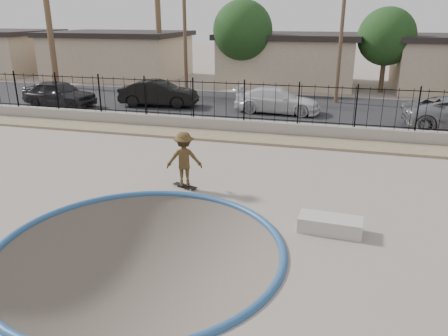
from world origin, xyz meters
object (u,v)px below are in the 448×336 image
object	(u,v)px
skateboard	(185,186)
skater	(184,162)
car_a	(59,93)
concrete_ledge	(330,225)
car_c	(277,100)
car_b	(159,93)

from	to	relation	value
skateboard	skater	bearing A→B (deg)	0.00
car_a	concrete_ledge	bearing A→B (deg)	-121.21
skater	car_c	distance (m)	12.06
skater	skateboard	world-z (taller)	skater
car_a	car_b	size ratio (longest dim) A/B	0.97
skater	car_c	bearing A→B (deg)	-112.32
concrete_ledge	car_c	bearing A→B (deg)	104.06
skater	car_a	size ratio (longest dim) A/B	0.39
car_c	skateboard	bearing A→B (deg)	177.37
concrete_ledge	car_b	xyz separation A→B (m)	(-10.67, 13.88, 0.60)
skateboard	concrete_ledge	xyz separation A→B (m)	(4.66, -1.88, 0.14)
car_a	car_b	bearing A→B (deg)	-68.97
car_b	car_c	world-z (taller)	car_b
concrete_ledge	car_a	xyz separation A→B (m)	(-16.45, 12.28, 0.61)
skateboard	car_a	bearing A→B (deg)	157.83
skateboard	car_b	size ratio (longest dim) A/B	0.19
concrete_ledge	car_a	world-z (taller)	car_a
skater	car_b	size ratio (longest dim) A/B	0.38
car_a	car_c	size ratio (longest dim) A/B	0.94
skater	skateboard	xyz separation A→B (m)	(0.00, 0.00, -0.82)
skater	car_b	bearing A→B (deg)	-80.08
concrete_ledge	car_b	bearing A→B (deg)	127.56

